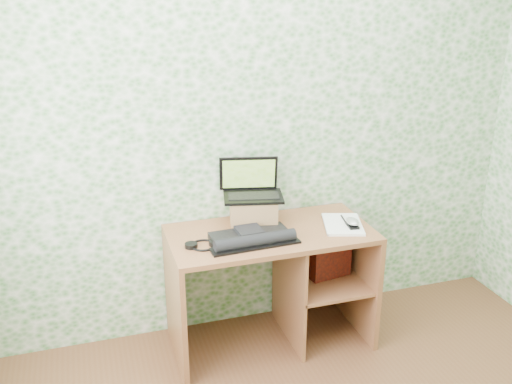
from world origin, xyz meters
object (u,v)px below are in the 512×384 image
object	(u,v)px
desk	(281,268)
notepad	(343,224)
laptop	(251,187)
keyboard	(252,238)
riser	(253,211)

from	to	relation	value
desk	notepad	xyz separation A→B (m)	(0.37, -0.07, 0.28)
desk	laptop	world-z (taller)	laptop
keyboard	desk	bearing A→B (deg)	26.32
notepad	riser	bearing A→B (deg)	177.08
keyboard	riser	bearing A→B (deg)	68.37
riser	notepad	distance (m)	0.55
keyboard	notepad	size ratio (longest dim) A/B	1.63
laptop	keyboard	xyz separation A→B (m)	(-0.08, -0.28, -0.20)
riser	laptop	world-z (taller)	laptop
desk	riser	xyz separation A→B (m)	(-0.14, 0.12, 0.35)
laptop	keyboard	size ratio (longest dim) A/B	0.76
keyboard	notepad	distance (m)	0.59
laptop	notepad	xyz separation A→B (m)	(0.51, -0.23, -0.21)
laptop	desk	bearing A→B (deg)	-34.52
desk	laptop	size ratio (longest dim) A/B	3.04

